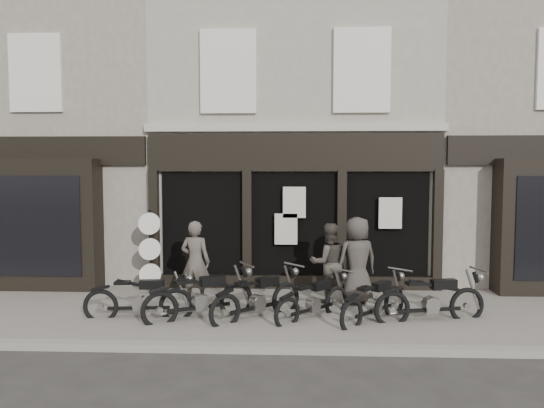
{
  "coord_description": "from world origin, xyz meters",
  "views": [
    {
      "loc": [
        0.01,
        -9.95,
        3.14
      ],
      "look_at": [
        -0.49,
        1.6,
        2.3
      ],
      "focal_mm": 35.0,
      "sensor_mm": 36.0,
      "label": 1
    }
  ],
  "objects_px": {
    "motorcycle_0": "(140,302)",
    "motorcycle_2": "(258,301)",
    "motorcycle_5": "(431,304)",
    "man_centre": "(329,263)",
    "motorcycle_4": "(375,305)",
    "man_right": "(357,260)",
    "advert_sign_post": "(150,256)",
    "motorcycle_1": "(201,301)",
    "motorcycle_3": "(314,304)",
    "man_left": "(195,262)"
  },
  "relations": [
    {
      "from": "motorcycle_0",
      "to": "motorcycle_2",
      "type": "height_order",
      "value": "motorcycle_2"
    },
    {
      "from": "motorcycle_5",
      "to": "man_centre",
      "type": "xyz_separation_m",
      "value": [
        -1.92,
        1.29,
        0.56
      ]
    },
    {
      "from": "motorcycle_4",
      "to": "man_right",
      "type": "height_order",
      "value": "man_right"
    },
    {
      "from": "motorcycle_0",
      "to": "advert_sign_post",
      "type": "distance_m",
      "value": 1.98
    },
    {
      "from": "man_centre",
      "to": "motorcycle_1",
      "type": "bearing_deg",
      "value": 14.53
    },
    {
      "from": "motorcycle_2",
      "to": "motorcycle_5",
      "type": "height_order",
      "value": "motorcycle_5"
    },
    {
      "from": "motorcycle_1",
      "to": "motorcycle_3",
      "type": "relative_size",
      "value": 1.31
    },
    {
      "from": "motorcycle_2",
      "to": "man_right",
      "type": "relative_size",
      "value": 0.96
    },
    {
      "from": "motorcycle_3",
      "to": "motorcycle_5",
      "type": "relative_size",
      "value": 0.71
    },
    {
      "from": "man_left",
      "to": "advert_sign_post",
      "type": "height_order",
      "value": "advert_sign_post"
    },
    {
      "from": "motorcycle_3",
      "to": "man_centre",
      "type": "height_order",
      "value": "man_centre"
    },
    {
      "from": "motorcycle_1",
      "to": "motorcycle_5",
      "type": "height_order",
      "value": "motorcycle_1"
    },
    {
      "from": "motorcycle_4",
      "to": "advert_sign_post",
      "type": "distance_m",
      "value": 5.3
    },
    {
      "from": "motorcycle_2",
      "to": "motorcycle_4",
      "type": "xyz_separation_m",
      "value": [
        2.31,
        -0.08,
        -0.03
      ]
    },
    {
      "from": "motorcycle_1",
      "to": "man_right",
      "type": "xyz_separation_m",
      "value": [
        3.23,
        1.24,
        0.63
      ]
    },
    {
      "from": "motorcycle_3",
      "to": "man_left",
      "type": "relative_size",
      "value": 0.9
    },
    {
      "from": "motorcycle_2",
      "to": "advert_sign_post",
      "type": "distance_m",
      "value": 3.21
    },
    {
      "from": "motorcycle_4",
      "to": "man_right",
      "type": "bearing_deg",
      "value": 52.64
    },
    {
      "from": "motorcycle_0",
      "to": "motorcycle_3",
      "type": "xyz_separation_m",
      "value": [
        3.46,
        0.15,
        -0.03
      ]
    },
    {
      "from": "man_left",
      "to": "man_centre",
      "type": "bearing_deg",
      "value": -166.86
    },
    {
      "from": "motorcycle_4",
      "to": "motorcycle_1",
      "type": "bearing_deg",
      "value": 133.33
    },
    {
      "from": "motorcycle_3",
      "to": "motorcycle_5",
      "type": "height_order",
      "value": "motorcycle_5"
    },
    {
      "from": "motorcycle_3",
      "to": "man_right",
      "type": "xyz_separation_m",
      "value": [
        0.99,
        1.11,
        0.69
      ]
    },
    {
      "from": "motorcycle_0",
      "to": "man_right",
      "type": "bearing_deg",
      "value": 10.31
    },
    {
      "from": "man_centre",
      "to": "advert_sign_post",
      "type": "relative_size",
      "value": 0.83
    },
    {
      "from": "motorcycle_4",
      "to": "man_left",
      "type": "xyz_separation_m",
      "value": [
        -3.76,
        1.16,
        0.62
      ]
    },
    {
      "from": "man_left",
      "to": "advert_sign_post",
      "type": "distance_m",
      "value": 1.35
    },
    {
      "from": "motorcycle_0",
      "to": "man_right",
      "type": "xyz_separation_m",
      "value": [
        4.44,
        1.26,
        0.66
      ]
    },
    {
      "from": "motorcycle_3",
      "to": "man_left",
      "type": "distance_m",
      "value": 2.85
    },
    {
      "from": "advert_sign_post",
      "to": "motorcycle_0",
      "type": "bearing_deg",
      "value": -105.92
    },
    {
      "from": "motorcycle_5",
      "to": "man_right",
      "type": "bearing_deg",
      "value": 124.43
    },
    {
      "from": "man_left",
      "to": "man_centre",
      "type": "relative_size",
      "value": 1.03
    },
    {
      "from": "motorcycle_0",
      "to": "man_left",
      "type": "height_order",
      "value": "man_left"
    },
    {
      "from": "man_centre",
      "to": "advert_sign_post",
      "type": "xyz_separation_m",
      "value": [
        -4.12,
        0.51,
        0.03
      ]
    },
    {
      "from": "motorcycle_0",
      "to": "man_left",
      "type": "distance_m",
      "value": 1.61
    },
    {
      "from": "man_centre",
      "to": "man_right",
      "type": "xyz_separation_m",
      "value": [
        0.61,
        -0.09,
        0.08
      ]
    },
    {
      "from": "motorcycle_2",
      "to": "man_right",
      "type": "distance_m",
      "value": 2.47
    },
    {
      "from": "man_centre",
      "to": "motorcycle_0",
      "type": "bearing_deg",
      "value": 7.07
    },
    {
      "from": "motorcycle_0",
      "to": "motorcycle_5",
      "type": "relative_size",
      "value": 0.96
    },
    {
      "from": "motorcycle_3",
      "to": "man_centre",
      "type": "xyz_separation_m",
      "value": [
        0.37,
        1.2,
        0.61
      ]
    },
    {
      "from": "man_centre",
      "to": "man_right",
      "type": "bearing_deg",
      "value": 159.63
    },
    {
      "from": "man_left",
      "to": "advert_sign_post",
      "type": "bearing_deg",
      "value": -18.65
    },
    {
      "from": "man_left",
      "to": "advert_sign_post",
      "type": "relative_size",
      "value": 0.86
    },
    {
      "from": "motorcycle_3",
      "to": "advert_sign_post",
      "type": "distance_m",
      "value": 4.17
    },
    {
      "from": "motorcycle_0",
      "to": "motorcycle_1",
      "type": "xyz_separation_m",
      "value": [
        1.21,
        0.02,
        0.03
      ]
    },
    {
      "from": "motorcycle_3",
      "to": "motorcycle_5",
      "type": "xyz_separation_m",
      "value": [
        2.3,
        -0.1,
        0.05
      ]
    },
    {
      "from": "motorcycle_2",
      "to": "man_right",
      "type": "bearing_deg",
      "value": -13.73
    },
    {
      "from": "motorcycle_2",
      "to": "man_centre",
      "type": "relative_size",
      "value": 1.04
    },
    {
      "from": "man_right",
      "to": "advert_sign_post",
      "type": "xyz_separation_m",
      "value": [
        -4.74,
        0.6,
        -0.04
      ]
    },
    {
      "from": "motorcycle_5",
      "to": "motorcycle_3",
      "type": "bearing_deg",
      "value": 164.65
    }
  ]
}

